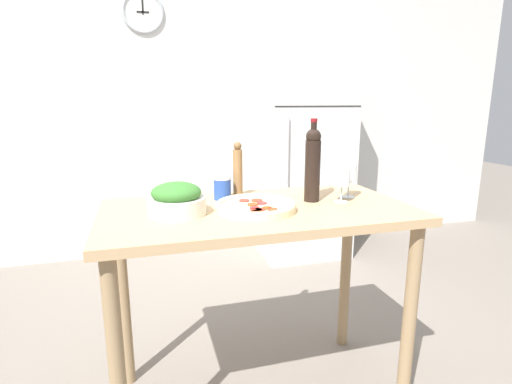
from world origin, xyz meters
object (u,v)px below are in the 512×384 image
(refrigerator, at_px, (303,153))
(salad_bowl, at_px, (177,200))
(wine_glass_near, at_px, (342,179))
(pepper_mill, at_px, (238,170))
(homemade_pizza, at_px, (256,206))
(salt_canister, at_px, (222,188))
(wine_bottle, at_px, (313,163))
(wine_glass_far, at_px, (349,175))

(refrigerator, height_order, salad_bowl, refrigerator)
(wine_glass_near, bearing_deg, pepper_mill, 150.22)
(wine_glass_near, bearing_deg, homemade_pizza, -175.92)
(wine_glass_near, height_order, salad_bowl, wine_glass_near)
(homemade_pizza, xyz_separation_m, salt_canister, (-0.09, 0.22, 0.03))
(wine_glass_near, relative_size, salad_bowl, 0.66)
(wine_glass_near, height_order, homemade_pizza, wine_glass_near)
(salt_canister, bearing_deg, refrigerator, 55.94)
(pepper_mill, relative_size, salad_bowl, 1.12)
(salad_bowl, bearing_deg, wine_bottle, 5.32)
(salad_bowl, xyz_separation_m, homemade_pizza, (0.31, -0.03, -0.04))
(pepper_mill, bearing_deg, salad_bowl, -142.38)
(wine_bottle, height_order, homemade_pizza, wine_bottle)
(pepper_mill, distance_m, homemade_pizza, 0.28)
(wine_bottle, bearing_deg, wine_glass_near, -26.78)
(pepper_mill, bearing_deg, wine_glass_near, -29.78)
(refrigerator, height_order, pepper_mill, refrigerator)
(pepper_mill, xyz_separation_m, salad_bowl, (-0.30, -0.23, -0.06))
(refrigerator, bearing_deg, salt_canister, -124.06)
(refrigerator, xyz_separation_m, pepper_mill, (-0.92, -1.45, 0.13))
(refrigerator, height_order, wine_glass_far, refrigerator)
(pepper_mill, bearing_deg, homemade_pizza, -87.42)
(wine_glass_near, height_order, pepper_mill, pepper_mill)
(wine_glass_far, xyz_separation_m, homemade_pizza, (-0.47, -0.10, -0.09))
(wine_glass_near, relative_size, wine_glass_far, 1.00)
(wine_glass_far, relative_size, pepper_mill, 0.59)
(salad_bowl, bearing_deg, refrigerator, 53.90)
(wine_glass_far, relative_size, homemade_pizza, 0.46)
(wine_glass_far, distance_m, salad_bowl, 0.79)
(pepper_mill, relative_size, homemade_pizza, 0.78)
(wine_bottle, distance_m, wine_glass_near, 0.15)
(refrigerator, bearing_deg, wine_glass_far, -105.28)
(wine_glass_far, bearing_deg, wine_bottle, -175.44)
(wine_bottle, xyz_separation_m, homemade_pizza, (-0.28, -0.09, -0.15))
(pepper_mill, relative_size, salt_canister, 2.42)
(wine_glass_near, distance_m, salt_canister, 0.53)
(refrigerator, height_order, wine_bottle, refrigerator)
(refrigerator, height_order, homemade_pizza, refrigerator)
(pepper_mill, bearing_deg, wine_bottle, -30.90)
(refrigerator, distance_m, salad_bowl, 2.08)
(wine_glass_near, distance_m, pepper_mill, 0.47)
(salt_canister, bearing_deg, homemade_pizza, -67.48)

